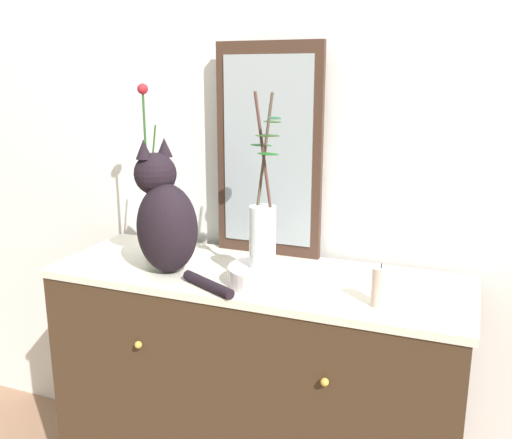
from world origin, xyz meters
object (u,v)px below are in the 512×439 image
at_px(sideboard, 256,395).
at_px(vase_glass_clear, 263,228).
at_px(mirror_leaning, 269,152).
at_px(cat_sitting, 165,218).
at_px(candle_pillar, 380,287).
at_px(bowl_porcelain, 262,275).
at_px(vase_slim_green, 149,208).

height_order(sideboard, vase_glass_clear, vase_glass_clear).
relative_size(mirror_leaning, cat_sitting, 1.70).
height_order(mirror_leaning, candle_pillar, mirror_leaning).
xyz_separation_m(cat_sitting, bowl_porcelain, (0.33, -0.00, -0.15)).
xyz_separation_m(cat_sitting, vase_slim_green, (-0.13, 0.11, -0.00)).
height_order(cat_sitting, bowl_porcelain, cat_sitting).
distance_m(sideboard, cat_sitting, 0.69).
distance_m(sideboard, vase_glass_clear, 0.63).
height_order(vase_slim_green, candle_pillar, vase_slim_green).
bearing_deg(sideboard, cat_sitting, -163.67).
bearing_deg(candle_pillar, sideboard, 163.59).
distance_m(vase_glass_clear, candle_pillar, 0.38).
relative_size(sideboard, bowl_porcelain, 6.42).
bearing_deg(bowl_porcelain, vase_slim_green, 166.79).
height_order(bowl_porcelain, vase_glass_clear, vase_glass_clear).
relative_size(vase_slim_green, vase_glass_clear, 1.14).
distance_m(vase_slim_green, bowl_porcelain, 0.50).
distance_m(sideboard, vase_slim_green, 0.74).
bearing_deg(mirror_leaning, cat_sitting, -129.15).
bearing_deg(bowl_porcelain, vase_glass_clear, 5.22).
relative_size(sideboard, vase_glass_clear, 2.59).
bearing_deg(cat_sitting, sideboard, 16.33).
bearing_deg(cat_sitting, bowl_porcelain, -0.06).
height_order(mirror_leaning, vase_slim_green, mirror_leaning).
distance_m(sideboard, mirror_leaning, 0.84).
bearing_deg(sideboard, candle_pillar, -16.41).
xyz_separation_m(sideboard, mirror_leaning, (-0.04, 0.22, 0.81)).
distance_m(cat_sitting, vase_slim_green, 0.17).
bearing_deg(candle_pillar, vase_glass_clear, 173.64).
bearing_deg(bowl_porcelain, candle_pillar, -6.32).
xyz_separation_m(mirror_leaning, bowl_porcelain, (0.09, -0.30, -0.34)).
bearing_deg(vase_glass_clear, vase_slim_green, 166.83).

